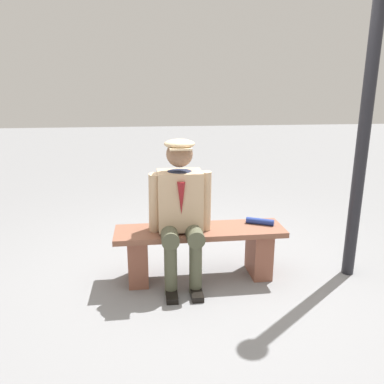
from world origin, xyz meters
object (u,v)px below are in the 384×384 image
at_px(bench, 200,247).
at_px(seated_man, 180,206).
at_px(rolled_magazine, 260,221).
at_px(lamp_post, 368,96).

relative_size(bench, seated_man, 1.18).
bearing_deg(bench, rolled_magazine, -175.51).
bearing_deg(seated_man, lamp_post, 178.73).
height_order(seated_man, rolled_magazine, seated_man).
bearing_deg(seated_man, rolled_magazine, -172.03).
distance_m(bench, rolled_magazine, 0.61).
distance_m(rolled_magazine, lamp_post, 1.43).
xyz_separation_m(rolled_magazine, lamp_post, (-0.85, 0.14, 1.14)).
relative_size(bench, lamp_post, 0.54).
bearing_deg(bench, lamp_post, 176.12).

